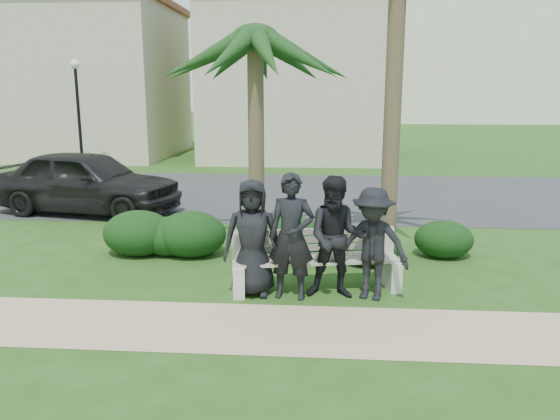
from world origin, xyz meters
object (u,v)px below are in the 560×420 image
at_px(palm_left, 255,41).
at_px(man_c, 337,238).
at_px(man_b, 291,236).
at_px(street_lamp, 77,96).
at_px(man_a, 252,238).
at_px(man_d, 372,244).
at_px(car_a, 87,182).
at_px(park_bench, 316,265).

bearing_deg(palm_left, man_c, -61.10).
height_order(man_b, man_c, man_b).
height_order(street_lamp, palm_left, palm_left).
bearing_deg(man_a, street_lamp, 119.03).
bearing_deg(man_b, man_d, 9.01).
height_order(street_lamp, car_a, street_lamp).
height_order(park_bench, man_a, man_a).
height_order(street_lamp, park_bench, street_lamp).
relative_size(park_bench, man_b, 1.42).
distance_m(street_lamp, park_bench, 15.58).
bearing_deg(man_b, palm_left, 113.53).
bearing_deg(man_b, street_lamp, 131.81).
distance_m(man_c, palm_left, 4.46).
xyz_separation_m(man_c, palm_left, (-1.54, 2.79, 3.11)).
xyz_separation_m(street_lamp, park_bench, (9.24, -12.29, -2.53)).
xyz_separation_m(man_d, car_a, (-6.81, 5.52, -0.03)).
height_order(street_lamp, man_a, street_lamp).
height_order(man_b, man_d, man_b).
height_order(man_b, palm_left, palm_left).
bearing_deg(street_lamp, palm_left, -50.70).
distance_m(park_bench, man_d, 1.00).
xyz_separation_m(park_bench, man_a, (-0.98, -0.27, 0.49)).
relative_size(street_lamp, man_b, 2.22).
bearing_deg(park_bench, man_a, -175.02).
distance_m(man_d, palm_left, 4.74).
xyz_separation_m(man_a, palm_left, (-0.26, 2.78, 3.14)).
distance_m(man_a, man_b, 0.62).
distance_m(man_a, palm_left, 4.20).
bearing_deg(street_lamp, man_c, -52.79).
distance_m(street_lamp, man_c, 15.91).
bearing_deg(street_lamp, man_a, -56.67).
bearing_deg(man_d, man_b, -158.92).
relative_size(man_a, man_d, 1.06).
relative_size(man_c, palm_left, 0.38).
xyz_separation_m(park_bench, man_d, (0.84, -0.31, 0.44)).
xyz_separation_m(man_a, man_b, (0.61, -0.09, 0.06)).
xyz_separation_m(man_b, car_a, (-5.60, 5.57, -0.14)).
distance_m(man_a, man_d, 1.82).
height_order(street_lamp, man_c, street_lamp).
bearing_deg(man_a, man_d, -5.58).
relative_size(man_c, car_a, 0.39).
distance_m(park_bench, palm_left, 4.59).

